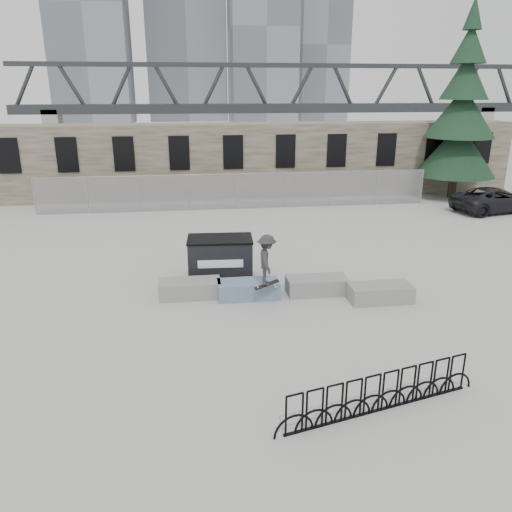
{
  "coord_description": "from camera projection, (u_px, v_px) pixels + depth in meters",
  "views": [
    {
      "loc": [
        -2.71,
        -15.26,
        6.5
      ],
      "look_at": [
        -0.63,
        0.1,
        1.3
      ],
      "focal_mm": 35.0,
      "sensor_mm": 36.0,
      "label": 1
    }
  ],
  "objects": [
    {
      "name": "stone_wall",
      "position": [
        231.0,
        160.0,
        31.29
      ],
      "size": [
        36.0,
        2.58,
        4.5
      ],
      "color": "brown",
      "rests_on": "ground"
    },
    {
      "name": "ground",
      "position": [
        275.0,
        293.0,
        16.75
      ],
      "size": [
        120.0,
        120.0,
        0.0
      ],
      "primitive_type": "plane",
      "color": "#AAAAA5",
      "rests_on": "ground"
    },
    {
      "name": "truss_bridge",
      "position": [
        279.0,
        107.0,
        68.38
      ],
      "size": [
        70.0,
        3.0,
        9.8
      ],
      "color": "#2D3033",
      "rests_on": "ground"
    },
    {
      "name": "planter_offset",
      "position": [
        380.0,
        292.0,
        16.01
      ],
      "size": [
        2.0,
        0.9,
        0.56
      ],
      "color": "gray",
      "rests_on": "ground"
    },
    {
      "name": "planter_far_left",
      "position": [
        190.0,
        288.0,
        16.36
      ],
      "size": [
        2.0,
        0.9,
        0.56
      ],
      "color": "gray",
      "rests_on": "ground"
    },
    {
      "name": "dumpster",
      "position": [
        220.0,
        258.0,
        17.82
      ],
      "size": [
        2.37,
        1.53,
        1.51
      ],
      "rotation": [
        0.0,
        0.0,
        -0.06
      ],
      "color": "black",
      "rests_on": "ground"
    },
    {
      "name": "planter_center_left",
      "position": [
        248.0,
        289.0,
        16.3
      ],
      "size": [
        2.0,
        0.9,
        0.56
      ],
      "color": "#2F588E",
      "rests_on": "ground"
    },
    {
      "name": "bike_rack",
      "position": [
        381.0,
        393.0,
        10.47
      ],
      "size": [
        4.8,
        1.25,
        0.9
      ],
      "rotation": [
        0.0,
        0.0,
        0.25
      ],
      "color": "black",
      "rests_on": "ground"
    },
    {
      "name": "suv",
      "position": [
        495.0,
        200.0,
        27.64
      ],
      "size": [
        5.21,
        3.15,
        1.35
      ],
      "primitive_type": "imported",
      "rotation": [
        0.0,
        0.0,
        1.77
      ],
      "color": "black",
      "rests_on": "ground"
    },
    {
      "name": "skateboarder",
      "position": [
        267.0,
        260.0,
        15.37
      ],
      "size": [
        0.8,
        1.07,
        1.74
      ],
      "rotation": [
        0.0,
        0.0,
        1.5
      ],
      "color": "#2F2F32",
      "rests_on": "ground"
    },
    {
      "name": "spruce_tree",
      "position": [
        461.0,
        120.0,
        29.97
      ],
      "size": [
        4.76,
        4.76,
        11.5
      ],
      "color": "#38281E",
      "rests_on": "ground"
    },
    {
      "name": "planter_center_right",
      "position": [
        317.0,
        285.0,
        16.63
      ],
      "size": [
        2.0,
        0.9,
        0.56
      ],
      "color": "gray",
      "rests_on": "ground"
    },
    {
      "name": "skyline_towers",
      "position": [
        190.0,
        12.0,
        98.14
      ],
      "size": [
        58.0,
        28.0,
        48.0
      ],
      "color": "slate",
      "rests_on": "ground"
    },
    {
      "name": "chainlink_fence",
      "position": [
        238.0,
        191.0,
        28.16
      ],
      "size": [
        22.06,
        0.06,
        2.02
      ],
      "color": "gray",
      "rests_on": "ground"
    }
  ]
}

